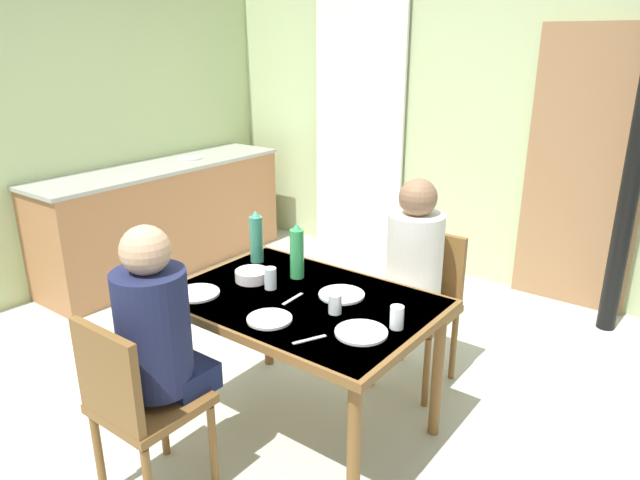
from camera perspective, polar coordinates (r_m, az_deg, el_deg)
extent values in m
plane|color=#B9BDB0|center=(3.48, -5.32, -13.85)|extent=(5.92, 5.92, 0.00)
cube|color=#B3C38E|center=(4.86, 12.90, 13.25)|extent=(4.68, 0.10, 2.85)
cube|color=#B3C88B|center=(5.04, -21.00, 12.69)|extent=(0.10, 3.42, 2.85)
cube|color=#996D48|center=(4.52, 24.49, 6.10)|extent=(0.80, 0.05, 2.00)
cube|color=white|center=(5.19, 3.80, 11.51)|extent=(0.90, 0.03, 2.39)
cube|color=#A16A43|center=(5.13, -15.03, 2.05)|extent=(0.60, 2.20, 0.87)
cube|color=#9E9E99|center=(5.02, -15.47, 6.96)|extent=(0.61, 2.24, 0.03)
cylinder|color=#B7B7BC|center=(5.21, -12.64, 7.87)|extent=(0.21, 0.21, 0.01)
cube|color=brown|center=(2.77, -1.88, -6.11)|extent=(1.25, 0.88, 0.04)
cube|color=#DDA49C|center=(2.76, -1.88, -5.75)|extent=(1.20, 0.84, 0.00)
cylinder|color=brown|center=(3.07, -14.56, -11.78)|extent=(0.06, 0.06, 0.69)
cylinder|color=brown|center=(2.43, 3.34, -20.38)|extent=(0.06, 0.06, 0.69)
cylinder|color=brown|center=(3.50, -5.17, -7.08)|extent=(0.06, 0.06, 0.69)
cylinder|color=brown|center=(2.96, 11.48, -12.73)|extent=(0.06, 0.06, 0.69)
cube|color=brown|center=(2.62, -16.26, -15.17)|extent=(0.40, 0.40, 0.04)
cube|color=brown|center=(2.43, -20.17, -12.74)|extent=(0.38, 0.04, 0.42)
cylinder|color=brown|center=(2.95, -15.18, -16.48)|extent=(0.04, 0.04, 0.41)
cylinder|color=brown|center=(2.74, -10.48, -19.32)|extent=(0.04, 0.04, 0.41)
cylinder|color=brown|center=(2.81, -20.91, -19.29)|extent=(0.04, 0.04, 0.41)
cube|color=brown|center=(3.31, 9.39, -6.94)|extent=(0.40, 0.40, 0.04)
cube|color=brown|center=(3.37, 11.02, -2.62)|extent=(0.38, 0.04, 0.42)
cylinder|color=brown|center=(3.23, 10.42, -12.71)|extent=(0.04, 0.04, 0.41)
cylinder|color=brown|center=(3.36, 5.17, -11.01)|extent=(0.04, 0.04, 0.41)
cylinder|color=brown|center=(3.50, 12.99, -10.21)|extent=(0.04, 0.04, 0.41)
cylinder|color=brown|center=(3.62, 8.06, -8.77)|extent=(0.04, 0.04, 0.41)
cube|color=#162049|center=(2.67, -13.60, -12.71)|extent=(0.30, 0.22, 0.12)
cylinder|color=#1E2347|center=(2.48, -16.03, -8.58)|extent=(0.30, 0.30, 0.52)
sphere|color=tan|center=(2.34, -16.82, -0.98)|extent=(0.20, 0.20, 0.20)
cube|color=silver|center=(3.15, 8.07, -7.02)|extent=(0.30, 0.22, 0.12)
cylinder|color=silver|center=(3.14, 9.27, -2.03)|extent=(0.30, 0.30, 0.52)
sphere|color=#846047|center=(3.03, 9.63, 4.15)|extent=(0.20, 0.20, 0.20)
cylinder|color=green|center=(2.94, -2.26, -1.36)|extent=(0.07, 0.07, 0.26)
cone|color=#36965B|center=(2.90, -2.30, 1.34)|extent=(0.05, 0.05, 0.04)
cylinder|color=#38866B|center=(3.17, -6.27, 0.06)|extent=(0.07, 0.07, 0.26)
cone|color=teal|center=(3.12, -6.37, 2.58)|extent=(0.05, 0.05, 0.04)
cylinder|color=silver|center=(2.96, -6.71, -3.48)|extent=(0.17, 0.17, 0.05)
cylinder|color=white|center=(2.56, -4.99, -7.74)|extent=(0.20, 0.20, 0.01)
cylinder|color=white|center=(2.85, -11.99, -5.14)|extent=(0.22, 0.22, 0.01)
cylinder|color=white|center=(2.45, 4.08, -9.05)|extent=(0.22, 0.22, 0.01)
cylinder|color=white|center=(2.78, 2.14, -5.39)|extent=(0.22, 0.22, 0.01)
cylinder|color=silver|center=(2.85, -4.91, -3.77)|extent=(0.06, 0.06, 0.11)
cylinder|color=silver|center=(2.49, 7.57, -7.54)|extent=(0.06, 0.06, 0.10)
cylinder|color=silver|center=(2.60, 1.49, -6.30)|extent=(0.06, 0.06, 0.09)
cube|color=silver|center=(2.75, -2.70, -5.81)|extent=(0.02, 0.15, 0.00)
cube|color=silver|center=(2.40, -1.05, -9.76)|extent=(0.08, 0.14, 0.00)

